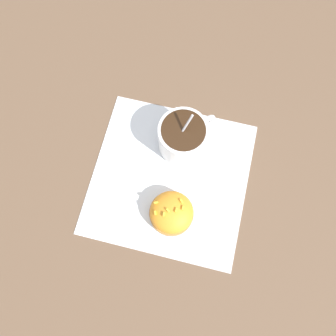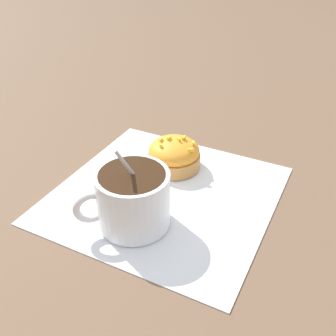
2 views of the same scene
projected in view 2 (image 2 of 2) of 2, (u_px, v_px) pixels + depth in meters
The scene contains 4 objects.
ground_plane at pixel (165, 195), 0.52m from camera, with size 3.00×3.00×0.00m, color brown.
paper_napkin at pixel (165, 194), 0.52m from camera, with size 0.30×0.30×0.00m.
coffee_cup at pixel (132, 197), 0.45m from camera, with size 0.09×0.10×0.11m.
frosted_pastry at pixel (174, 154), 0.57m from camera, with size 0.08×0.08×0.05m.
Camera 2 is at (0.39, 0.15, 0.32)m, focal length 42.00 mm.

